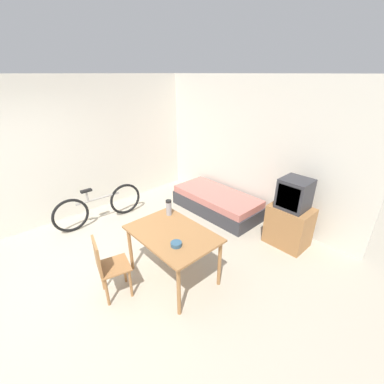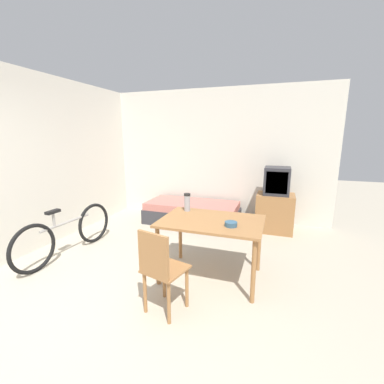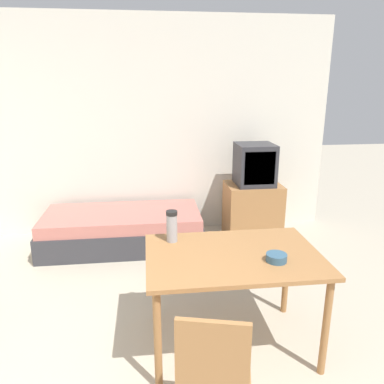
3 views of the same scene
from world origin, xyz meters
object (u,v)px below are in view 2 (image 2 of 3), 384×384
Objects in this scene: bicycle at (67,233)px; thermos_flask at (187,201)px; daybed at (192,213)px; tv at (275,204)px; wooden_chair at (160,268)px; dining_table at (211,227)px; mate_bowl at (231,224)px.

bicycle is 1.88m from thermos_flask.
daybed is at bearing 57.46° from bicycle.
bicycle is (-2.88, -2.04, -0.19)m from tv.
thermos_flask reaches higher than wooden_chair.
tv reaches higher than bicycle.
dining_table is 0.32m from mate_bowl.
tv is at bearing 35.37° from bicycle.
daybed is at bearing 115.29° from dining_table.
wooden_chair is (0.61, -2.73, 0.29)m from daybed.
mate_bowl reaches higher than bicycle.
daybed is 2.37m from bicycle.
thermos_flask is at bearing 96.36° from wooden_chair.
thermos_flask is at bearing 11.84° from bicycle.
bicycle is (-1.88, 0.74, -0.16)m from wooden_chair.
dining_table reaches higher than bicycle.
tv is 0.98× the size of dining_table.
dining_table is 8.72× the size of mate_bowl.
mate_bowl is (0.55, 0.69, 0.28)m from wooden_chair.
daybed is 2.12× the size of wooden_chair.
wooden_chair reaches higher than mate_bowl.
tv is 0.69× the size of bicycle.
tv is 2.07m from dining_table.
mate_bowl reaches higher than daybed.
wooden_chair is at bearing -83.64° from thermos_flask.
tv reaches higher than daybed.
dining_table is at bearing 2.63° from bicycle.
thermos_flask is (-0.41, 0.27, 0.22)m from dining_table.
bicycle is (-2.17, -0.10, -0.33)m from dining_table.
dining_table is at bearing 150.85° from mate_bowl.
wooden_chair is at bearing -109.73° from tv.
daybed is at bearing 102.53° from wooden_chair.
thermos_flask reaches higher than daybed.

